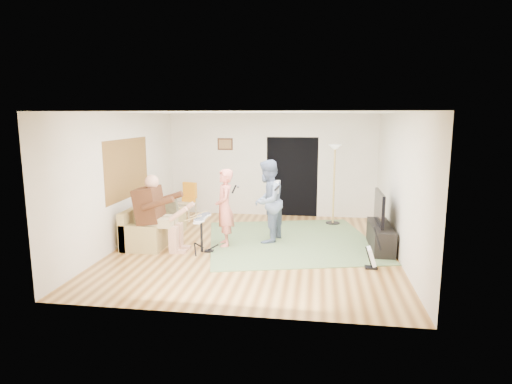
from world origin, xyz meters
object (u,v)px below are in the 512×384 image
drum_kit (202,236)px  singer (225,208)px  guitar_spare (372,256)px  guitarist (267,201)px  television (379,208)px  sofa (152,228)px  dining_chair (187,207)px  tv_cabinet (380,237)px  torchiere_lamp (334,170)px

drum_kit → singer: size_ratio=0.46×
guitar_spare → guitarist: bearing=145.8°
drum_kit → guitarist: 1.59m
singer → guitarist: (0.83, 0.42, 0.08)m
television → sofa: bearing=-179.5°
drum_kit → television: (3.45, 0.69, 0.53)m
guitarist → dining_chair: bearing=-111.9°
tv_cabinet → guitar_spare: bearing=-104.5°
sofa → television: bearing=0.5°
sofa → guitar_spare: (4.48, -1.12, -0.04)m
dining_chair → tv_cabinet: (4.59, -1.86, -0.09)m
sofa → guitarist: guitarist is taller
dining_chair → television: bearing=-6.9°
guitar_spare → singer: bearing=161.5°
guitarist → guitar_spare: 2.51m
singer → torchiere_lamp: bearing=117.0°
guitar_spare → dining_chair: (-4.29, 3.02, 0.12)m
dining_chair → tv_cabinet: size_ratio=0.68×
sofa → drum_kit: size_ratio=2.60×
guitar_spare → dining_chair: dining_chair is taller
sofa → torchiere_lamp: bearing=26.9°
drum_kit → dining_chair: (-1.09, 2.55, 0.02)m
singer → tv_cabinet: singer is taller
sofa → drum_kit: sofa is taller
torchiere_lamp → television: 2.17m
television → dining_chair: bearing=157.8°
guitarist → tv_cabinet: bearing=99.1°
singer → tv_cabinet: bearing=77.2°
sofa → television: 4.77m
guitar_spare → dining_chair: bearing=144.9°
dining_chair → television: television is taller
drum_kit → television: bearing=11.4°
sofa → guitar_spare: sofa is taller
guitarist → singer: bearing=-49.2°
television → guitar_spare: bearing=-102.2°
sofa → torchiere_lamp: size_ratio=0.97×
torchiere_lamp → dining_chair: 3.85m
drum_kit → tv_cabinet: bearing=11.2°
drum_kit → tv_cabinet: (3.50, 0.69, -0.07)m
guitarist → tv_cabinet: 2.40m
tv_cabinet → television: size_ratio=1.30×
sofa → guitar_spare: size_ratio=2.52×
television → torchiere_lamp: bearing=113.1°
guitarist → guitar_spare: (2.01, -1.37, -0.66)m
tv_cabinet → sofa: bearing=-179.5°
drum_kit → sofa: bearing=153.2°
tv_cabinet → television: bearing=180.0°
sofa → dining_chair: (0.19, 1.90, 0.08)m
sofa → guitar_spare: bearing=-14.0°
singer → guitarist: bearing=100.1°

